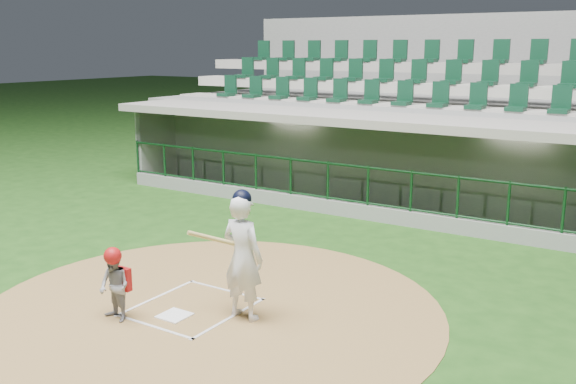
# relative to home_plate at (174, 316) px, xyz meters

# --- Properties ---
(ground) EXTENTS (120.00, 120.00, 0.00)m
(ground) POSITION_rel_home_plate_xyz_m (0.00, 0.70, -0.02)
(ground) COLOR #1A4213
(ground) RESTS_ON ground
(dirt_circle) EXTENTS (7.20, 7.20, 0.01)m
(dirt_circle) POSITION_rel_home_plate_xyz_m (0.30, 0.50, -0.02)
(dirt_circle) COLOR brown
(dirt_circle) RESTS_ON ground
(home_plate) EXTENTS (0.43, 0.43, 0.02)m
(home_plate) POSITION_rel_home_plate_xyz_m (0.00, 0.00, 0.00)
(home_plate) COLOR white
(home_plate) RESTS_ON dirt_circle
(batter_box_chalk) EXTENTS (1.55, 1.80, 0.01)m
(batter_box_chalk) POSITION_rel_home_plate_xyz_m (0.00, 0.40, -0.00)
(batter_box_chalk) COLOR white
(batter_box_chalk) RESTS_ON ground
(dugout_structure) EXTENTS (16.40, 3.70, 3.00)m
(dugout_structure) POSITION_rel_home_plate_xyz_m (0.10, 8.52, 0.94)
(dugout_structure) COLOR gray
(dugout_structure) RESTS_ON ground
(seating_deck) EXTENTS (17.00, 6.72, 5.15)m
(seating_deck) POSITION_rel_home_plate_xyz_m (0.00, 11.61, 1.40)
(seating_deck) COLOR slate
(seating_deck) RESTS_ON ground
(batter) EXTENTS (0.89, 0.88, 1.97)m
(batter) POSITION_rel_home_plate_xyz_m (0.90, 0.54, 0.97)
(batter) COLOR white
(batter) RESTS_ON dirt_circle
(catcher) EXTENTS (0.57, 0.47, 1.13)m
(catcher) POSITION_rel_home_plate_xyz_m (-0.63, -0.56, 0.55)
(catcher) COLOR gray
(catcher) RESTS_ON dirt_circle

